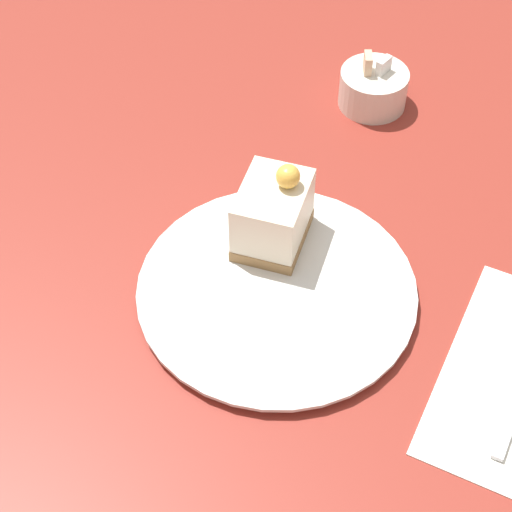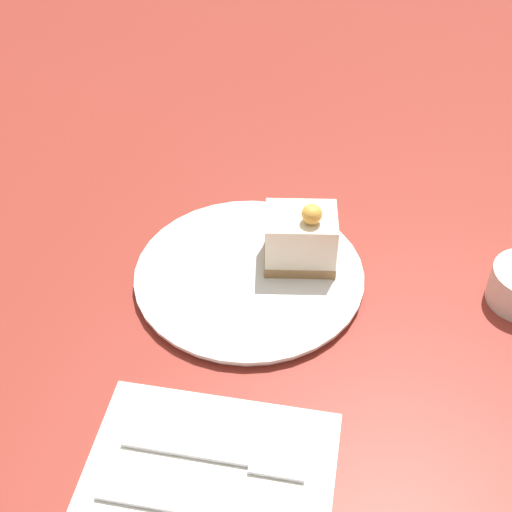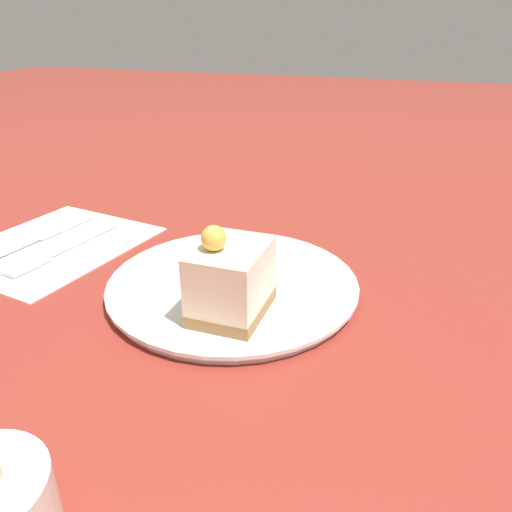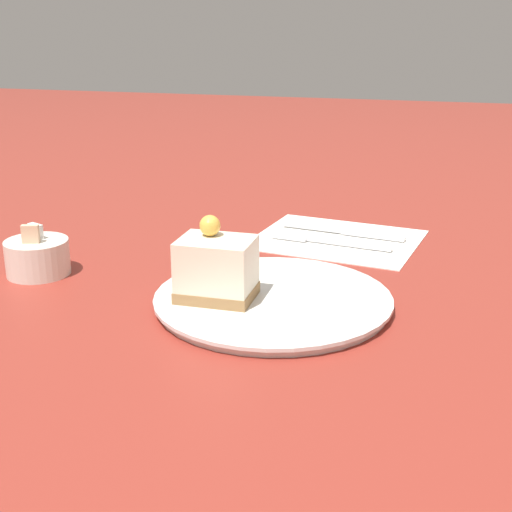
# 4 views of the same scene
# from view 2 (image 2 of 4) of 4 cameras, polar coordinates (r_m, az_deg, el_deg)

# --- Properties ---
(ground_plane) EXTENTS (4.00, 4.00, 0.00)m
(ground_plane) POSITION_cam_2_polar(r_m,az_deg,el_deg) (0.81, -3.22, -1.87)
(ground_plane) COLOR maroon
(plate) EXTENTS (0.26, 0.26, 0.01)m
(plate) POSITION_cam_2_polar(r_m,az_deg,el_deg) (0.81, -0.54, -1.46)
(plate) COLOR silver
(plate) RESTS_ON ground_plane
(cake_slice) EXTENTS (0.06, 0.08, 0.09)m
(cake_slice) POSITION_cam_2_polar(r_m,az_deg,el_deg) (0.79, 3.61, 1.46)
(cake_slice) COLOR #9E7547
(cake_slice) RESTS_ON plate
(napkin) EXTENTS (0.22, 0.25, 0.00)m
(napkin) POSITION_cam_2_polar(r_m,az_deg,el_deg) (0.65, -4.00, -17.68)
(napkin) COLOR white
(napkin) RESTS_ON ground_plane
(fork) EXTENTS (0.04, 0.17, 0.00)m
(fork) POSITION_cam_2_polar(r_m,az_deg,el_deg) (0.66, -2.11, -15.85)
(fork) COLOR silver
(fork) RESTS_ON napkin
(knife) EXTENTS (0.04, 0.18, 0.00)m
(knife) POSITION_cam_2_polar(r_m,az_deg,el_deg) (0.64, -6.15, -19.22)
(knife) COLOR silver
(knife) RESTS_ON napkin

